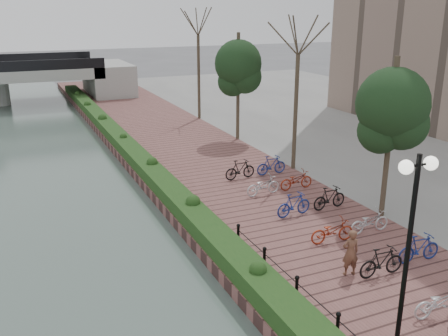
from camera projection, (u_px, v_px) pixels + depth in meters
promenade at (214, 174)px, 26.72m from camera, size 8.00×75.00×0.50m
inland_pavement at (437, 143)px, 32.87m from camera, size 24.00×75.00×0.50m
hedge at (139, 159)px, 27.42m from camera, size 1.10×56.00×0.60m
lamppost at (412, 218)px, 11.13m from camera, size 1.02×0.32×5.24m
pedestrian at (350, 252)px, 15.90m from camera, size 0.62×0.46×1.57m
bicycle_parking at (332, 214)px, 19.65m from camera, size 2.40×14.69×1.00m
street_trees at (334, 122)px, 23.01m from camera, size 3.20×37.12×6.80m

